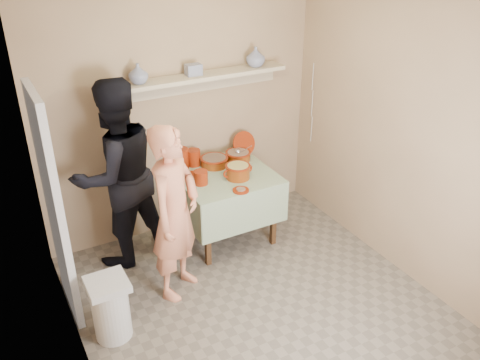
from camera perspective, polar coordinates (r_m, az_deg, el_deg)
ground at (r=4.63m, az=2.93°, el=-14.78°), size 3.50×3.50×0.00m
tile_panel at (r=4.39m, az=-20.10°, el=-3.03°), size 0.06×0.70×2.00m
plate_stack_a at (r=5.31m, az=-6.68°, el=2.39°), size 0.17×0.17×0.22m
plate_stack_b at (r=5.38m, az=-5.23°, el=2.53°), size 0.14×0.14×0.17m
bowl_stack at (r=5.00m, az=-4.42°, el=0.29°), size 0.14×0.14×0.14m
empty_bowl at (r=5.13m, az=-5.40°, el=0.44°), size 0.16×0.16×0.05m
propped_lid at (r=5.61m, az=0.45°, el=4.12°), size 0.28×0.13×0.26m
vase_right at (r=5.38m, az=1.77°, el=13.67°), size 0.25×0.25×0.20m
vase_left at (r=4.89m, az=-11.36°, el=11.63°), size 0.24×0.24×0.19m
ceramic_box at (r=5.10m, az=-5.25°, el=12.23°), size 0.15×0.11×0.11m
person_cook at (r=4.45m, az=-7.30°, el=-3.74°), size 0.71×0.68×1.63m
person_helper at (r=4.94m, az=-13.65°, el=0.58°), size 1.05×0.91×1.87m
room_shell at (r=3.74m, az=3.52°, el=3.81°), size 3.04×3.54×2.62m
serving_table at (r=5.27m, az=-1.81°, el=-0.39°), size 0.97×0.97×0.76m
cazuela_meat_a at (r=5.35m, az=-2.91°, el=2.16°), size 0.30×0.30×0.10m
cazuela_meat_b at (r=5.48m, az=-0.20°, el=2.80°), size 0.28×0.28×0.10m
ladle at (r=5.43m, az=-0.20°, el=3.20°), size 0.08×0.26×0.19m
cazuela_rice at (r=5.08m, az=-0.24°, el=1.08°), size 0.33×0.25×0.14m
front_plate at (r=4.87m, az=0.10°, el=-1.14°), size 0.16×0.16×0.03m
wall_shelf at (r=5.18m, az=-4.40°, el=11.34°), size 1.80×0.25×0.21m
trash_bin at (r=4.37m, az=-14.31°, el=-13.79°), size 0.32×0.32×0.56m
electrical_cord at (r=5.79m, az=8.10°, el=8.50°), size 0.01×0.05×0.90m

